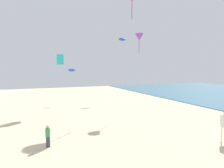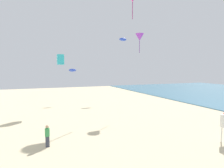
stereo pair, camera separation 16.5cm
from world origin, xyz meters
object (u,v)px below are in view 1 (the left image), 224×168
kite_flyer (48,135)px  kite_blue_parafoil_2 (72,70)px  kite_cyan_box (60,60)px  kite_purple_delta (139,37)px  kite_blue_parafoil (122,39)px

kite_flyer → kite_blue_parafoil_2: size_ratio=1.29×
kite_blue_parafoil_2 → kite_cyan_box: bearing=-113.1°
kite_cyan_box → kite_blue_parafoil_2: size_ratio=1.08×
kite_blue_parafoil_2 → kite_purple_delta: bearing=-54.5°
kite_flyer → kite_cyan_box: size_ratio=1.20×
kite_cyan_box → kite_blue_parafoil_2: (2.80, 6.55, -1.49)m
kite_blue_parafoil_2 → kite_purple_delta: (7.28, -10.22, 4.53)m
kite_blue_parafoil_2 → kite_flyer: bearing=-105.9°
kite_blue_parafoil_2 → kite_purple_delta: kite_purple_delta is taller
kite_blue_parafoil → kite_cyan_box: bearing=-148.0°
kite_blue_parafoil → kite_purple_delta: size_ratio=0.59×
kite_purple_delta → kite_flyer: bearing=-145.4°
kite_blue_parafoil → kite_purple_delta: 12.35m
kite_cyan_box → kite_purple_delta: size_ratio=0.53×
kite_blue_parafoil_2 → kite_purple_delta: size_ratio=0.49×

